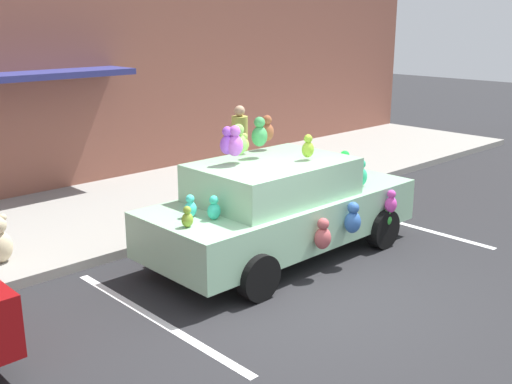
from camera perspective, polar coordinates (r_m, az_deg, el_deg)
The scene contains 7 objects.
ground_plane at distance 8.21m, azimuth 4.91°, elevation -10.14°, with size 60.00×60.00×0.00m, color #262628.
sidewalk at distance 11.85m, azimuth -13.44°, elevation -1.87°, with size 24.00×4.00×0.15m, color gray.
storefront_building at distance 13.23m, azimuth -19.20°, elevation 13.27°, with size 24.00×1.25×6.40m.
parking_stripe_front at distance 11.48m, azimuth 13.27°, elevation -2.82°, with size 0.12×3.60×0.01m, color silver.
parking_stripe_rear at distance 7.86m, azimuth -9.38°, elevation -11.54°, with size 0.12×3.60×0.01m, color silver.
plush_covered_car at distance 9.44m, azimuth 2.31°, elevation -1.31°, with size 4.49×2.15×2.17m.
pedestrian_near_shopfront at distance 12.09m, azimuth -1.51°, elevation 3.49°, with size 0.32×0.32×1.82m.
Camera 1 is at (-5.57, -4.85, 3.59)m, focal length 43.08 mm.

